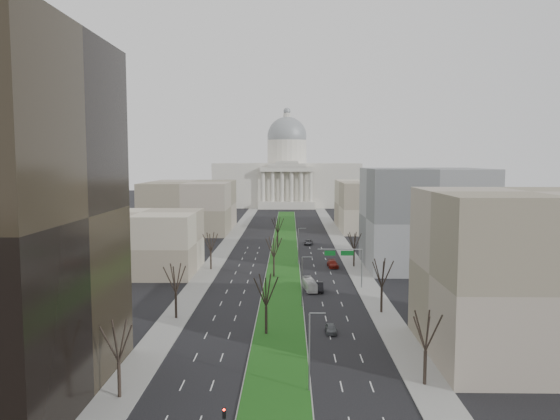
# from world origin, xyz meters

# --- Properties ---
(ground) EXTENTS (600.00, 600.00, 0.00)m
(ground) POSITION_xyz_m (0.00, 120.00, 0.00)
(ground) COLOR black
(ground) RESTS_ON ground
(median) EXTENTS (8.00, 222.03, 0.20)m
(median) POSITION_xyz_m (0.00, 118.99, 0.10)
(median) COLOR #999993
(median) RESTS_ON ground
(sidewalk_left) EXTENTS (5.00, 330.00, 0.15)m
(sidewalk_left) POSITION_xyz_m (-17.50, 95.00, 0.07)
(sidewalk_left) COLOR gray
(sidewalk_left) RESTS_ON ground
(sidewalk_right) EXTENTS (5.00, 330.00, 0.15)m
(sidewalk_right) POSITION_xyz_m (17.50, 95.00, 0.07)
(sidewalk_right) COLOR gray
(sidewalk_right) RESTS_ON ground
(capitol) EXTENTS (80.00, 46.00, 55.00)m
(capitol) POSITION_xyz_m (0.00, 269.59, 16.31)
(capitol) COLOR beige
(capitol) RESTS_ON ground
(building_beige_left) EXTENTS (26.00, 22.00, 14.00)m
(building_beige_left) POSITION_xyz_m (-33.00, 85.00, 7.00)
(building_beige_left) COLOR gray
(building_beige_left) RESTS_ON ground
(building_tan_right) EXTENTS (26.00, 24.00, 22.00)m
(building_tan_right) POSITION_xyz_m (33.00, 32.00, 11.00)
(building_tan_right) COLOR gray
(building_tan_right) RESTS_ON ground
(building_grey_right) EXTENTS (28.00, 26.00, 24.00)m
(building_grey_right) POSITION_xyz_m (34.00, 92.00, 12.00)
(building_grey_right) COLOR slate
(building_grey_right) RESTS_ON ground
(building_far_left) EXTENTS (30.00, 40.00, 18.00)m
(building_far_left) POSITION_xyz_m (-35.00, 160.00, 9.00)
(building_far_left) COLOR gray
(building_far_left) RESTS_ON ground
(building_far_right) EXTENTS (30.00, 40.00, 18.00)m
(building_far_right) POSITION_xyz_m (35.00, 165.00, 9.00)
(building_far_right) COLOR gray
(building_far_right) RESTS_ON ground
(tree_left_near) EXTENTS (5.10, 5.10, 9.18)m
(tree_left_near) POSITION_xyz_m (-17.20, 18.00, 6.61)
(tree_left_near) COLOR black
(tree_left_near) RESTS_ON ground
(tree_left_mid) EXTENTS (5.40, 5.40, 9.72)m
(tree_left_mid) POSITION_xyz_m (-17.20, 48.00, 7.00)
(tree_left_mid) COLOR black
(tree_left_mid) RESTS_ON ground
(tree_left_far) EXTENTS (5.28, 5.28, 9.50)m
(tree_left_far) POSITION_xyz_m (-17.20, 88.00, 6.84)
(tree_left_far) COLOR black
(tree_left_far) RESTS_ON ground
(tree_right_near) EXTENTS (5.16, 5.16, 9.29)m
(tree_right_near) POSITION_xyz_m (17.20, 22.00, 6.69)
(tree_right_near) COLOR black
(tree_right_near) RESTS_ON ground
(tree_right_mid) EXTENTS (5.52, 5.52, 9.94)m
(tree_right_mid) POSITION_xyz_m (17.20, 52.00, 7.16)
(tree_right_mid) COLOR black
(tree_right_mid) RESTS_ON ground
(tree_right_far) EXTENTS (5.04, 5.04, 9.07)m
(tree_right_far) POSITION_xyz_m (17.20, 92.00, 6.53)
(tree_right_far) COLOR black
(tree_right_far) RESTS_ON ground
(tree_median_a) EXTENTS (5.40, 5.40, 9.72)m
(tree_median_a) POSITION_xyz_m (-2.00, 40.00, 7.00)
(tree_median_a) COLOR black
(tree_median_a) RESTS_ON ground
(tree_median_b) EXTENTS (5.40, 5.40, 9.72)m
(tree_median_b) POSITION_xyz_m (-2.00, 80.00, 7.00)
(tree_median_b) COLOR black
(tree_median_b) RESTS_ON ground
(tree_median_c) EXTENTS (5.40, 5.40, 9.72)m
(tree_median_c) POSITION_xyz_m (-2.00, 120.00, 7.00)
(tree_median_c) COLOR black
(tree_median_c) RESTS_ON ground
(streetlamp_median_a) EXTENTS (1.90, 0.20, 9.16)m
(streetlamp_median_a) POSITION_xyz_m (3.76, 20.00, 4.81)
(streetlamp_median_a) COLOR gray
(streetlamp_median_a) RESTS_ON ground
(streetlamp_median_b) EXTENTS (1.90, 0.20, 9.16)m
(streetlamp_median_b) POSITION_xyz_m (3.76, 55.00, 4.81)
(streetlamp_median_b) COLOR gray
(streetlamp_median_b) RESTS_ON ground
(streetlamp_median_c) EXTENTS (1.90, 0.20, 9.16)m
(streetlamp_median_c) POSITION_xyz_m (3.76, 95.00, 4.81)
(streetlamp_median_c) COLOR gray
(streetlamp_median_c) RESTS_ON ground
(mast_arm_signs) EXTENTS (9.12, 0.24, 8.09)m
(mast_arm_signs) POSITION_xyz_m (13.49, 70.03, 6.11)
(mast_arm_signs) COLOR gray
(mast_arm_signs) RESTS_ON ground
(car_grey_near) EXTENTS (1.67, 3.97, 1.34)m
(car_grey_near) POSITION_xyz_m (7.76, 41.05, 0.67)
(car_grey_near) COLOR #515559
(car_grey_near) RESTS_ON ground
(car_black) EXTENTS (1.93, 5.27, 1.72)m
(car_black) POSITION_xyz_m (7.28, 67.25, 0.86)
(car_black) COLOR black
(car_black) RESTS_ON ground
(car_red) EXTENTS (2.72, 5.84, 1.65)m
(car_red) POSITION_xyz_m (12.00, 91.36, 0.83)
(car_red) COLOR maroon
(car_red) RESTS_ON ground
(car_grey_far) EXTENTS (2.89, 5.36, 1.43)m
(car_grey_far) POSITION_xyz_m (7.34, 126.91, 0.71)
(car_grey_far) COLOR #4A4B52
(car_grey_far) RESTS_ON ground
(box_van) EXTENTS (2.98, 8.34, 2.27)m
(box_van) POSITION_xyz_m (5.50, 68.25, 1.14)
(box_van) COLOR white
(box_van) RESTS_ON ground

